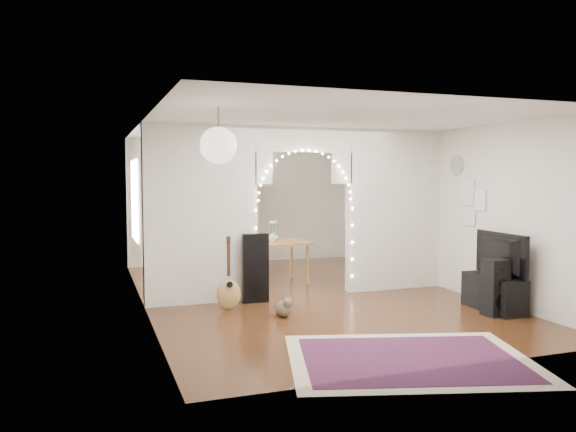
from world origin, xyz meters
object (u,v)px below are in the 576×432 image
object	(u,v)px
media_console	(494,293)
dining_chair_right	(249,261)
dining_table	(274,246)
dining_chair_left	(205,259)
acoustic_guitar	(229,283)
floor_speaker	(495,288)
bookcase	(218,225)

from	to	relation	value
media_console	dining_chair_right	bearing A→B (deg)	123.00
dining_table	dining_chair_right	distance (m)	1.28
media_console	dining_chair_left	world-z (taller)	media_console
dining_table	dining_chair_left	xyz separation A→B (m)	(-0.89, 1.76, -0.44)
dining_chair_left	dining_chair_right	size ratio (longest dim) A/B	0.99
acoustic_guitar	media_console	distance (m)	3.80
acoustic_guitar	dining_table	distance (m)	2.07
dining_table	floor_speaker	bearing A→B (deg)	-63.10
bookcase	dining_table	distance (m)	2.49
bookcase	dining_chair_left	size ratio (longest dim) A/B	3.33
media_console	dining_chair_left	size ratio (longest dim) A/B	1.90
floor_speaker	dining_chair_right	xyz separation A→B (m)	(-2.28, 4.41, -0.15)
dining_chair_left	dining_chair_right	xyz separation A→B (m)	(0.77, -0.56, 0.00)
bookcase	dining_table	xyz separation A→B (m)	(0.46, -2.44, -0.19)
dining_chair_right	dining_chair_left	bearing A→B (deg)	130.83
acoustic_guitar	bookcase	distance (m)	4.19
floor_speaker	dining_table	world-z (taller)	floor_speaker
acoustic_guitar	floor_speaker	world-z (taller)	acoustic_guitar
acoustic_guitar	dining_chair_right	world-z (taller)	acoustic_guitar
floor_speaker	media_console	distance (m)	0.34
bookcase	dining_chair_right	xyz separation A→B (m)	(0.35, -1.24, -0.63)
media_console	dining_chair_right	world-z (taller)	media_console
floor_speaker	dining_chair_left	bearing A→B (deg)	117.16
floor_speaker	dining_chair_left	distance (m)	5.84
media_console	floor_speaker	bearing A→B (deg)	-124.08
acoustic_guitar	media_console	xyz separation A→B (m)	(3.57, -1.31, -0.14)
floor_speaker	acoustic_guitar	bearing A→B (deg)	150.82
media_console	bookcase	world-z (taller)	bookcase
acoustic_guitar	dining_table	world-z (taller)	acoustic_guitar
dining_chair_right	bookcase	bearing A→B (deg)	92.63
bookcase	dining_chair_right	bearing A→B (deg)	-97.56
floor_speaker	dining_table	bearing A→B (deg)	119.62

